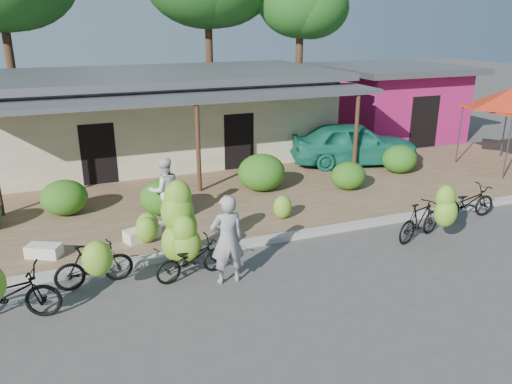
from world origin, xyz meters
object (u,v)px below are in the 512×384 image
sack_far (44,251)px  bystander (165,190)px  tree_near_right (296,1)px  bike_center (184,236)px  teal_van (354,143)px  bike_right (427,217)px  bike_far_right (468,202)px  bike_far_left (3,293)px  bike_left (95,263)px  vendor (227,240)px  sack_near (142,234)px

sack_far → bystander: bystander is taller
sack_far → bystander: 3.26m
tree_near_right → bike_center: bearing=-124.0°
tree_near_right → teal_van: bearing=-98.9°
bystander → tree_near_right: bearing=-135.8°
bike_right → bike_far_right: 2.24m
bike_far_left → bike_left: (1.62, 0.61, -0.01)m
bike_right → sack_far: bearing=57.5°
tree_near_right → vendor: 17.09m
sack_far → teal_van: 11.39m
bike_far_left → bike_far_right: (11.42, 0.84, -0.12)m
tree_near_right → bystander: (-8.81, -10.65, -5.03)m
bike_center → vendor: 1.07m
bike_left → bike_far_right: size_ratio=0.91×
bike_right → bystander: (-5.72, 3.32, 0.34)m
sack_near → bike_far_left: bearing=-139.3°
bike_right → bike_far_right: (2.07, 0.82, -0.20)m
vendor → teal_van: 9.57m
bike_right → teal_van: teal_van is taller
bike_far_left → bike_right: (9.35, 0.02, 0.07)m
bike_right → sack_far: 9.04m
bike_right → bystander: bystander is taller
tree_near_right → sack_far: size_ratio=10.15×
bike_far_right → vendor: 7.31m
sack_near → sack_far: (-2.22, -0.12, -0.01)m
bike_center → bike_right: size_ratio=1.18×
bike_far_right → vendor: size_ratio=0.92×
bike_far_right → sack_far: bike_far_right is taller
bike_far_left → sack_far: bearing=-1.6°
tree_near_right → sack_near: size_ratio=8.95×
teal_van → bike_far_left: bearing=134.5°
bike_far_right → sack_near: size_ratio=2.09×
sack_far → bystander: (3.01, 1.02, 0.74)m
bike_left → teal_van: 11.23m
sack_far → vendor: size_ratio=0.39×
bystander → vendor: bearing=93.1°
tree_near_right → teal_van: 9.26m
bike_right → vendor: size_ratio=0.89×
bike_left → bystander: size_ratio=0.92×
vendor → bystander: size_ratio=1.09×
vendor → bike_right: bearing=-177.9°
sack_near → sack_far: sack_near is taller
bike_far_left → bike_center: (3.47, 0.69, 0.24)m
bike_far_left → sack_near: size_ratio=2.41×
bike_far_left → sack_far: bike_far_left is taller
bike_center → teal_van: 9.63m
bike_left → sack_near: bearing=-38.9°
tree_near_right → bike_left: tree_near_right is taller
bike_center → vendor: bearing=-148.5°
vendor → teal_van: bearing=-136.6°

